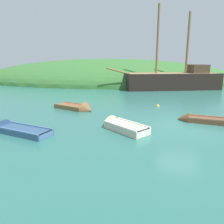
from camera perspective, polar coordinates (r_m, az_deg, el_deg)
ground_plane at (r=13.70m, az=17.31°, el=-3.59°), size 120.00×120.00×0.00m
shore_hill at (r=41.90m, az=-1.43°, el=8.17°), size 48.27×25.05×8.14m
sailing_ship at (r=30.85m, az=15.55°, el=7.37°), size 15.09×6.48×11.48m
rowboat_near_dock at (r=12.56m, az=2.12°, el=-3.87°), size 3.14×3.03×1.07m
rowboat_outer_left at (r=13.12m, az=-23.78°, el=-4.45°), size 3.96×2.30×1.05m
rowboat_portside at (r=15.05m, az=22.46°, el=-2.12°), size 3.57×1.76×0.91m
rowboat_center at (r=17.65m, az=-8.90°, el=0.92°), size 3.66×2.69×1.22m
buoy_yellow at (r=19.08m, az=11.84°, el=1.46°), size 0.31×0.31×0.31m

